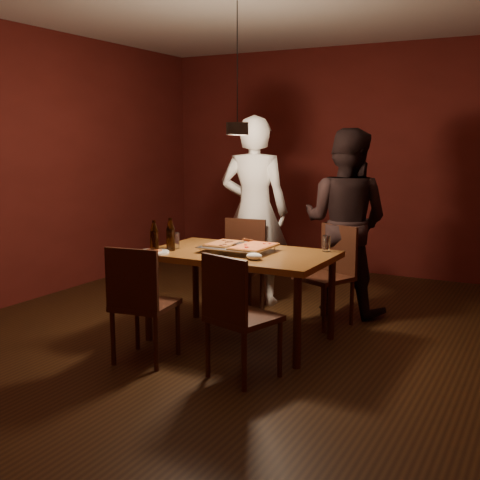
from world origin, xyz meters
The scene contains 19 objects.
room_shell centered at (0.00, 0.00, 1.40)m, with size 6.00×6.00×6.00m.
dining_table centered at (0.04, -0.04, 0.68)m, with size 1.50×0.90×0.75m.
chair_far_left centered at (-0.36, 0.76, 0.54)m, with size 0.47×0.47×0.49m.
chair_far_right centered at (0.54, 0.78, 0.54)m, with size 0.55×0.55×0.49m.
chair_near_left centered at (-0.36, -0.87, 0.54)m, with size 0.47×0.47×0.49m.
chair_near_right centered at (0.42, -0.82, 0.54)m, with size 0.52×0.52×0.49m.
pizza_tray centered at (0.02, -0.03, 0.77)m, with size 0.55×0.45×0.05m, color silver.
pizza_meat centered at (-0.12, -0.02, 0.81)m, with size 0.22×0.34×0.02m, color maroon.
pizza_cheese centered at (0.17, -0.03, 0.81)m, with size 0.27×0.43×0.02m, color gold.
spatula centered at (0.01, 0.00, 0.81)m, with size 0.09×0.24×0.04m, color silver, non-canonical shape.
beer_bottle_a centered at (-0.57, -0.38, 0.88)m, with size 0.07×0.07×0.27m.
beer_bottle_b centered at (-0.50, -0.25, 0.89)m, with size 0.07×0.07×0.27m.
water_glass_left centered at (-0.52, -0.16, 0.82)m, with size 0.08×0.08×0.13m, color silver.
water_glass_right centered at (0.66, 0.32, 0.82)m, with size 0.06×0.06×0.13m, color silver.
plate_slice centered at (-0.56, -0.42, 0.76)m, with size 0.27×0.27×0.03m.
napkin centered at (0.29, -0.27, 0.78)m, with size 0.13×0.10×0.05m, color white.
diner_white centered at (-0.38, 1.07, 0.95)m, with size 0.69×0.45×1.90m, color silver.
diner_dark centered at (0.54, 1.17, 0.88)m, with size 0.86×0.67×1.77m, color black.
pendant_lamp centered at (0.00, 0.00, 1.76)m, with size 0.18×0.18×1.10m.
Camera 1 is at (2.33, -4.32, 1.66)m, focal length 45.00 mm.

